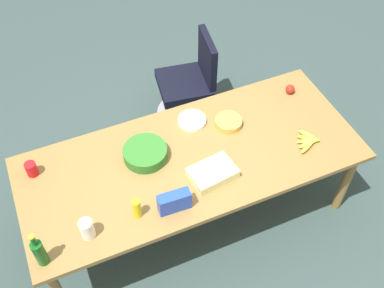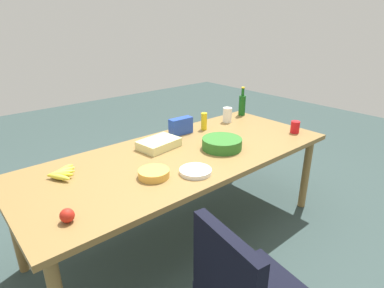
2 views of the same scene
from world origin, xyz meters
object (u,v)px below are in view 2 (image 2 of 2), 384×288
object	(u,v)px
chip_bowl	(154,173)
paper_plate_stack	(195,171)
chip_bag_blue	(181,126)
banana_bunch	(61,173)
salad_bowl	(222,144)
sheet_cake	(159,144)
red_solo_cup	(295,127)
conference_table	(182,161)
mayo_jar	(227,115)
wine_bottle	(242,104)
mustard_bottle	(204,121)
apple_red	(67,215)

from	to	relation	value
chip_bowl	paper_plate_stack	bearing A→B (deg)	-29.52
chip_bag_blue	banana_bunch	distance (m)	1.14
salad_bowl	sheet_cake	distance (m)	0.51
red_solo_cup	banana_bunch	bearing A→B (deg)	164.82
red_solo_cup	paper_plate_stack	xyz separation A→B (m)	(-1.24, -0.02, -0.04)
sheet_cake	red_solo_cup	distance (m)	1.27
banana_bunch	sheet_cake	size ratio (longest dim) A/B	0.70
banana_bunch	chip_bag_blue	bearing A→B (deg)	6.74
conference_table	mayo_jar	size ratio (longest dim) A/B	16.90
wine_bottle	salad_bowl	bearing A→B (deg)	-148.20
salad_bowl	red_solo_cup	size ratio (longest dim) A/B	2.92
chip_bowl	chip_bag_blue	size ratio (longest dim) A/B	0.95
chip_bag_blue	mayo_jar	bearing A→B (deg)	-2.88
chip_bowl	mustard_bottle	world-z (taller)	mustard_bottle
sheet_cake	mustard_bottle	bearing A→B (deg)	9.27
banana_bunch	mayo_jar	bearing A→B (deg)	3.49
red_solo_cup	paper_plate_stack	distance (m)	1.24
conference_table	mustard_bottle	bearing A→B (deg)	30.85
red_solo_cup	apple_red	bearing A→B (deg)	-179.96
conference_table	banana_bunch	size ratio (longest dim) A/B	11.27
red_solo_cup	paper_plate_stack	bearing A→B (deg)	-179.17
red_solo_cup	mustard_bottle	size ratio (longest dim) A/B	0.68
apple_red	chip_bowl	bearing A→B (deg)	11.16
paper_plate_stack	wine_bottle	bearing A→B (deg)	28.85
conference_table	mayo_jar	bearing A→B (deg)	20.88
apple_red	mayo_jar	bearing A→B (deg)	18.70
conference_table	mayo_jar	world-z (taller)	mayo_jar
red_solo_cup	mustard_bottle	distance (m)	0.84
apple_red	paper_plate_stack	bearing A→B (deg)	-1.09
chip_bowl	mayo_jar	size ratio (longest dim) A/B	1.41
apple_red	wine_bottle	bearing A→B (deg)	17.90
chip_bag_blue	red_solo_cup	xyz separation A→B (m)	(0.81, -0.66, -0.02)
mustard_bottle	apple_red	size ratio (longest dim) A/B	2.12
conference_table	mayo_jar	xyz separation A→B (m)	(0.86, 0.33, 0.14)
chip_bowl	salad_bowl	world-z (taller)	salad_bowl
paper_plate_stack	red_solo_cup	bearing A→B (deg)	0.83
chip_bowl	sheet_cake	size ratio (longest dim) A/B	0.65
chip_bag_blue	apple_red	bearing A→B (deg)	-152.81
chip_bag_blue	banana_bunch	xyz separation A→B (m)	(-1.13, -0.13, -0.05)
conference_table	sheet_cake	size ratio (longest dim) A/B	7.84
chip_bag_blue	banana_bunch	size ratio (longest dim) A/B	0.99
chip_bag_blue	mayo_jar	distance (m)	0.58
banana_bunch	mustard_bottle	bearing A→B (deg)	3.68
mustard_bottle	mayo_jar	distance (m)	0.34
salad_bowl	mayo_jar	size ratio (longest dim) A/B	2.16
mayo_jar	chip_bag_blue	bearing A→B (deg)	177.12
chip_bag_blue	salad_bowl	bearing A→B (deg)	-86.44
sheet_cake	mayo_jar	xyz separation A→B (m)	(0.93, 0.11, 0.04)
chip_bag_blue	mustard_bottle	size ratio (longest dim) A/B	1.36
chip_bag_blue	wine_bottle	bearing A→B (deg)	2.55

